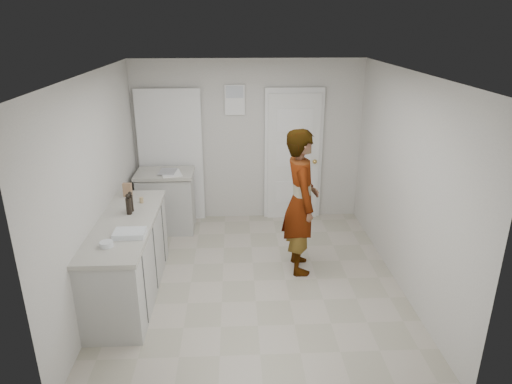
{
  "coord_description": "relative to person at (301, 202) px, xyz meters",
  "views": [
    {
      "loc": [
        -0.21,
        -4.88,
        3.01
      ],
      "look_at": [
        0.04,
        0.4,
        1.02
      ],
      "focal_mm": 32.0,
      "sensor_mm": 36.0,
      "label": 1
    }
  ],
  "objects": [
    {
      "name": "spice_jar",
      "position": [
        -1.95,
        0.05,
        0.04
      ],
      "size": [
        0.05,
        0.05,
        0.07
      ],
      "primitive_type": "cylinder",
      "color": "tan",
      "rests_on": "main_counter"
    },
    {
      "name": "person",
      "position": [
        0.0,
        0.0,
        0.0
      ],
      "size": [
        0.47,
        0.69,
        1.84
      ],
      "primitive_type": "imported",
      "rotation": [
        0.0,
        0.0,
        1.62
      ],
      "color": "silver",
      "rests_on": "ground"
    },
    {
      "name": "room_shell",
      "position": [
        -0.76,
        1.66,
        0.11
      ],
      "size": [
        4.0,
        4.0,
        4.0
      ],
      "color": "beige",
      "rests_on": "ground"
    },
    {
      "name": "oil_cruet_a",
      "position": [
        -2.03,
        -0.29,
        0.12
      ],
      "size": [
        0.06,
        0.06,
        0.25
      ],
      "color": "black",
      "rests_on": "main_counter"
    },
    {
      "name": "papers",
      "position": [
        -1.73,
        1.17,
        0.01
      ],
      "size": [
        0.36,
        0.41,
        0.01
      ],
      "primitive_type": "cube",
      "rotation": [
        0.0,
        0.0,
        0.27
      ],
      "color": "white",
      "rests_on": "side_counter"
    },
    {
      "name": "baking_dish",
      "position": [
        -1.9,
        -0.87,
        0.03
      ],
      "size": [
        0.32,
        0.23,
        0.06
      ],
      "rotation": [
        0.0,
        0.0,
        0.0
      ],
      "color": "silver",
      "rests_on": "main_counter"
    },
    {
      "name": "egg_bowl",
      "position": [
        -2.08,
        -1.1,
        0.03
      ],
      "size": [
        0.13,
        0.13,
        0.05
      ],
      "color": "silver",
      "rests_on": "main_counter"
    },
    {
      "name": "oil_cruet_b",
      "position": [
        -2.02,
        -0.21,
        0.12
      ],
      "size": [
        0.05,
        0.05,
        0.24
      ],
      "color": "black",
      "rests_on": "main_counter"
    },
    {
      "name": "ground",
      "position": [
        -0.59,
        -0.3,
        -0.92
      ],
      "size": [
        4.0,
        4.0,
        0.0
      ],
      "primitive_type": "plane",
      "color": "#A59F8A",
      "rests_on": "ground"
    },
    {
      "name": "cake_mix_box",
      "position": [
        -2.16,
        0.28,
        0.09
      ],
      "size": [
        0.11,
        0.06,
        0.18
      ],
      "primitive_type": "cube",
      "rotation": [
        0.0,
        0.0,
        -0.11
      ],
      "color": "#8D6646",
      "rests_on": "main_counter"
    },
    {
      "name": "side_counter",
      "position": [
        -1.84,
        1.25,
        -0.49
      ],
      "size": [
        0.84,
        0.61,
        0.93
      ],
      "color": "#B5B5B0",
      "rests_on": "ground"
    },
    {
      "name": "main_counter",
      "position": [
        -2.04,
        -0.5,
        -0.49
      ],
      "size": [
        0.64,
        1.96,
        0.93
      ],
      "color": "#B5B5B0",
      "rests_on": "ground"
    }
  ]
}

